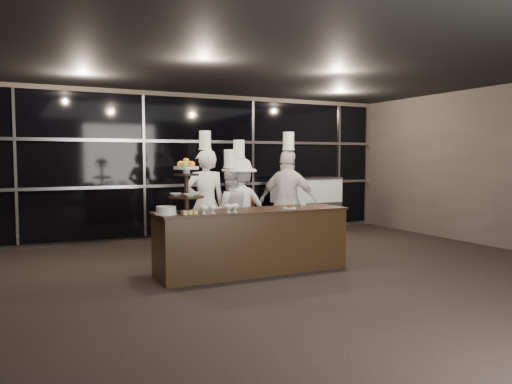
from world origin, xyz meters
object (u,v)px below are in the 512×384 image
layer_cake (166,210)px  chef_b (230,211)px  chef_a (206,203)px  chef_d (288,201)px  buffet_counter (253,241)px  display_stand (186,182)px  display_case (306,203)px  chef_c (239,206)px

layer_cake → chef_b: size_ratio=0.17×
chef_a → chef_d: same height
buffet_counter → display_stand: size_ratio=3.81×
buffet_counter → display_case: bearing=46.3°
chef_c → display_stand: bearing=-137.6°
display_case → chef_d: 2.40m
layer_cake → chef_b: bearing=40.5°
layer_cake → display_case: bearing=35.6°
chef_c → chef_d: (0.81, -0.27, 0.07)m
display_case → chef_d: size_ratio=0.70×
chef_b → chef_d: size_ratio=0.86×
layer_cake → display_case: 4.89m
display_case → layer_cake: bearing=-144.4°
display_case → chef_a: size_ratio=0.70×
buffet_counter → chef_c: chef_c is taller
display_case → chef_a: bearing=-151.7°
display_case → chef_b: chef_b is taller
display_stand → layer_cake: size_ratio=2.48×
layer_cake → chef_a: size_ratio=0.14×
display_case → chef_b: bearing=-147.4°
buffet_counter → layer_cake: bearing=-177.8°
display_stand → display_case: bearing=37.3°
chef_d → chef_a: bearing=169.7°
display_case → chef_a: (-2.94, -1.59, 0.24)m
chef_b → chef_d: bearing=-13.3°
display_stand → chef_b: 1.75m
chef_b → chef_c: (0.19, 0.03, 0.07)m
chef_c → chef_d: chef_d is taller
display_case → chef_d: chef_d is taller
display_stand → chef_a: 1.47m
chef_a → chef_d: (1.42, -0.26, -0.01)m
chef_a → chef_b: (0.42, -0.02, -0.16)m
chef_b → chef_c: chef_c is taller
layer_cake → chef_c: bearing=37.8°
display_case → chef_b: size_ratio=0.82×
chef_b → chef_d: (0.99, -0.23, 0.15)m
chef_b → buffet_counter: bearing=-97.2°
buffet_counter → chef_a: (-0.27, 1.21, 0.46)m
layer_cake → chef_d: chef_d is taller
buffet_counter → chef_d: bearing=39.8°
chef_b → chef_c: bearing=9.8°
display_stand → layer_cake: bearing=-170.5°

